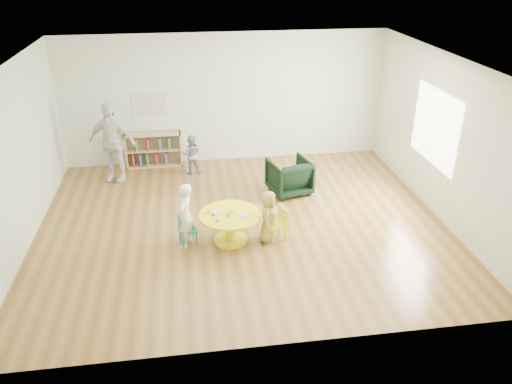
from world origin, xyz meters
TOP-DOWN VIEW (x-y plane):
  - room at (0.01, 0.00)m, footprint 7.10×7.00m
  - activity_table at (-0.26, -0.53)m, footprint 1.00×1.00m
  - kid_chair_left at (-0.98, -0.52)m, footprint 0.33×0.33m
  - kid_chair_right at (0.54, -0.57)m, footprint 0.37×0.37m
  - bookshelf at (-1.61, 2.86)m, footprint 1.20×0.30m
  - alphabet_poster at (-1.60, 2.98)m, footprint 0.74×0.01m
  - armchair at (1.06, 1.09)m, footprint 0.90×0.91m
  - child_left at (-0.97, -0.55)m, footprint 0.38×0.46m
  - child_right at (0.36, -0.61)m, footprint 0.42×0.51m
  - toddler at (-0.80, 2.30)m, footprint 0.45×0.36m
  - adult_caretaker at (-2.37, 2.20)m, footprint 1.05×0.68m

SIDE VIEW (x-z plane):
  - kid_chair_left at x=-0.98m, z-range 0.02..0.54m
  - kid_chair_right at x=0.54m, z-range 0.02..0.58m
  - armchair at x=1.06m, z-range 0.00..0.69m
  - activity_table at x=-0.26m, z-range 0.07..0.62m
  - bookshelf at x=-1.61m, z-range -0.01..0.74m
  - toddler at x=-0.80m, z-range 0.00..0.86m
  - child_right at x=0.36m, z-range 0.00..0.89m
  - child_left at x=-0.97m, z-range 0.00..1.08m
  - adult_caretaker at x=-2.37m, z-range 0.00..1.65m
  - alphabet_poster at x=-1.60m, z-range 1.08..1.62m
  - room at x=0.01m, z-range 0.49..3.29m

